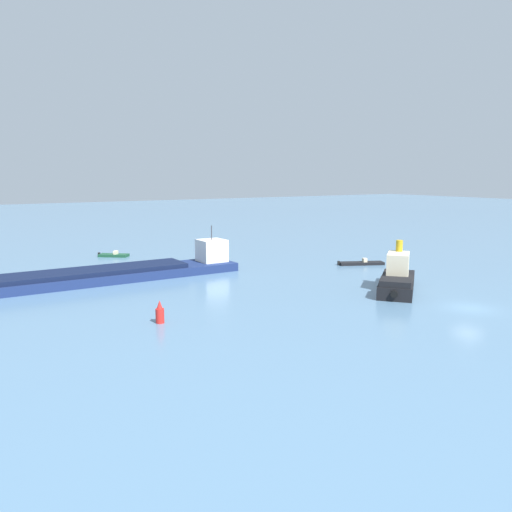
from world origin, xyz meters
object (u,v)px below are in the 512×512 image
(small_motorboat, at_px, (114,255))
(channel_buoy_red, at_px, (160,313))
(tugboat, at_px, (397,278))
(fishing_skiff, at_px, (361,263))
(cargo_barge, at_px, (103,274))

(small_motorboat, height_order, channel_buoy_red, channel_buoy_red)
(small_motorboat, distance_m, tugboat, 42.12)
(tugboat, bearing_deg, channel_buoy_red, 175.71)
(fishing_skiff, bearing_deg, channel_buoy_red, -160.72)
(small_motorboat, height_order, fishing_skiff, small_motorboat)
(cargo_barge, relative_size, channel_buoy_red, 18.05)
(tugboat, distance_m, channel_buoy_red, 25.40)
(tugboat, height_order, fishing_skiff, tugboat)
(tugboat, height_order, cargo_barge, cargo_barge)
(small_motorboat, bearing_deg, fishing_skiff, -42.64)
(cargo_barge, relative_size, fishing_skiff, 5.62)
(cargo_barge, height_order, fishing_skiff, cargo_barge)
(tugboat, relative_size, channel_buoy_red, 5.31)
(tugboat, relative_size, cargo_barge, 0.29)
(small_motorboat, relative_size, channel_buoy_red, 2.30)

